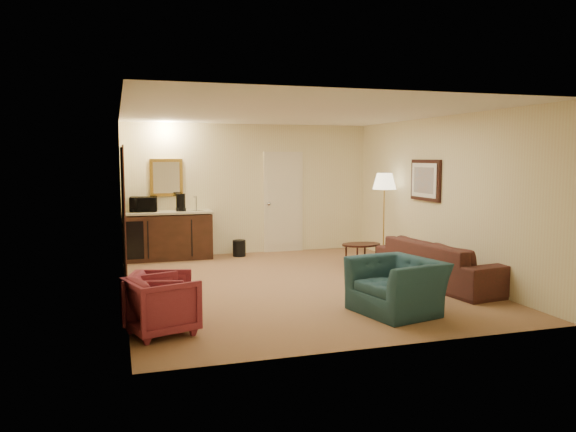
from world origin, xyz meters
name	(u,v)px	position (x,y,z in m)	size (l,w,h in m)	color
ground	(295,284)	(0.00, 0.00, 0.00)	(6.00, 6.00, 0.00)	#986F4D
room_walls	(275,171)	(-0.10, 0.77, 1.72)	(5.02, 6.01, 2.61)	beige
wetbar_cabinet	(169,235)	(-1.65, 2.72, 0.46)	(1.64, 0.58, 0.92)	#381B12
sofa	(443,255)	(2.15, -0.68, 0.45)	(2.29, 0.67, 0.90)	black
teal_armchair	(397,277)	(0.73, -1.88, 0.45)	(1.04, 0.67, 0.91)	#204452
rose_chair_near	(161,302)	(-2.15, -1.88, 0.35)	(0.68, 0.64, 0.70)	#8E2E42
rose_chair_far	(159,297)	(-2.15, -1.60, 0.34)	(0.67, 0.63, 0.69)	#8E2E42
coffee_table	(361,255)	(1.56, 1.00, 0.20)	(0.71, 0.48, 0.41)	black
floor_lamp	(384,217)	(2.20, 1.40, 0.83)	(0.44, 0.44, 1.66)	#B68D3C
waste_bin	(239,248)	(-0.30, 2.65, 0.16)	(0.25, 0.25, 0.32)	black
microwave	(143,203)	(-2.10, 2.78, 1.09)	(0.50, 0.28, 0.34)	black
coffee_maker	(181,202)	(-1.41, 2.71, 1.09)	(0.18, 0.18, 0.33)	black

